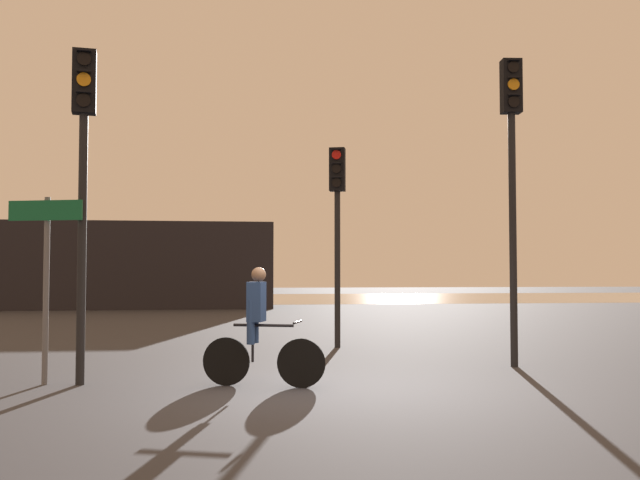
{
  "coord_description": "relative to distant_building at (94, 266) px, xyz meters",
  "views": [
    {
      "loc": [
        -1.31,
        -9.28,
        1.56
      ],
      "look_at": [
        0.5,
        5.0,
        2.2
      ],
      "focal_mm": 40.0,
      "sensor_mm": 36.0,
      "label": 1
    }
  ],
  "objects": [
    {
      "name": "traffic_light_near_left",
      "position": [
        3.77,
        -21.45,
        1.41
      ],
      "size": [
        0.35,
        0.37,
        4.67
      ],
      "rotation": [
        0.0,
        0.0,
        3.28
      ],
      "color": "black",
      "rests_on": "ground"
    },
    {
      "name": "distant_building",
      "position": [
        0.0,
        0.0,
        0.0
      ],
      "size": [
        15.23,
        4.0,
        3.64
      ],
      "primitive_type": "cube",
      "color": "black",
      "rests_on": "ground"
    },
    {
      "name": "traffic_light_near_right",
      "position": [
        10.45,
        -20.41,
        1.68
      ],
      "size": [
        0.34,
        0.36,
        5.1
      ],
      "rotation": [
        0.0,
        0.0,
        3.05
      ],
      "color": "black",
      "rests_on": "ground"
    },
    {
      "name": "direction_sign_post",
      "position": [
        3.27,
        -21.37,
        -0.13
      ],
      "size": [
        1.06,
        0.34,
        2.6
      ],
      "rotation": [
        0.0,
        0.0,
        2.85
      ],
      "color": "slate",
      "rests_on": "ground"
    },
    {
      "name": "water_strip",
      "position": [
        7.12,
        10.0,
        -1.82
      ],
      "size": [
        80.0,
        16.0,
        0.01
      ],
      "primitive_type": "cube",
      "color": "#9E937F",
      "rests_on": "ground"
    },
    {
      "name": "traffic_light_center",
      "position": [
        8.02,
        -17.1,
        1.06
      ],
      "size": [
        0.37,
        0.39,
        4.13
      ],
      "rotation": [
        0.0,
        0.0,
        2.86
      ],
      "color": "black",
      "rests_on": "ground"
    },
    {
      "name": "ground_plane",
      "position": [
        7.12,
        -22.38,
        -1.82
      ],
      "size": [
        120.0,
        120.0,
        0.0
      ],
      "primitive_type": "plane",
      "color": "#333338"
    },
    {
      "name": "cyclist",
      "position": [
        6.21,
        -21.91,
        -1.0
      ],
      "size": [
        1.64,
        0.65,
        1.62
      ],
      "rotation": [
        0.0,
        0.0,
        -1.88
      ],
      "color": "black",
      "rests_on": "ground"
    }
  ]
}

